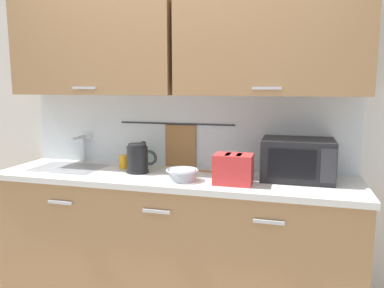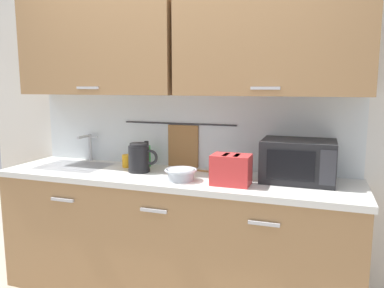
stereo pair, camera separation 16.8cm
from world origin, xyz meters
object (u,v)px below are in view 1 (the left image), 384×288
(dish_soap_bottle, at_px, (144,156))
(mixing_bowl, at_px, (182,174))
(electric_kettle, at_px, (138,159))
(wooden_spoon, at_px, (215,172))
(toaster, at_px, (233,169))
(microwave, at_px, (298,159))
(mug_near_sink, at_px, (125,162))

(dish_soap_bottle, bearing_deg, mixing_bowl, -38.72)
(electric_kettle, relative_size, wooden_spoon, 0.82)
(toaster, xyz_separation_m, wooden_spoon, (-0.17, 0.26, -0.09))
(microwave, xyz_separation_m, dish_soap_bottle, (-1.13, 0.09, -0.05))
(dish_soap_bottle, relative_size, mug_near_sink, 1.63)
(dish_soap_bottle, xyz_separation_m, wooden_spoon, (0.57, -0.06, -0.08))
(dish_soap_bottle, bearing_deg, electric_kettle, -79.94)
(microwave, distance_m, electric_kettle, 1.10)
(mug_near_sink, bearing_deg, electric_kettle, -35.35)
(microwave, distance_m, mug_near_sink, 1.26)
(wooden_spoon, bearing_deg, dish_soap_bottle, 174.47)
(microwave, bearing_deg, mixing_bowl, -162.20)
(mixing_bowl, distance_m, toaster, 0.34)
(microwave, relative_size, mixing_bowl, 2.15)
(mug_near_sink, distance_m, toaster, 0.90)
(dish_soap_bottle, bearing_deg, wooden_spoon, -5.53)
(electric_kettle, distance_m, toaster, 0.72)
(electric_kettle, xyz_separation_m, wooden_spoon, (0.54, 0.13, -0.10))
(microwave, relative_size, dish_soap_bottle, 2.35)
(dish_soap_bottle, xyz_separation_m, mixing_bowl, (0.40, -0.32, -0.04))
(electric_kettle, relative_size, mug_near_sink, 1.89)
(mug_near_sink, height_order, wooden_spoon, mug_near_sink)
(electric_kettle, bearing_deg, mug_near_sink, 144.65)
(mixing_bowl, bearing_deg, electric_kettle, 159.54)
(mug_near_sink, height_order, toaster, toaster)
(electric_kettle, bearing_deg, dish_soap_bottle, 100.06)
(mixing_bowl, bearing_deg, mug_near_sink, 154.68)
(dish_soap_bottle, xyz_separation_m, mug_near_sink, (-0.12, -0.07, -0.04))
(dish_soap_bottle, distance_m, toaster, 0.81)
(electric_kettle, relative_size, toaster, 0.89)
(dish_soap_bottle, bearing_deg, mug_near_sink, -149.20)
(toaster, bearing_deg, dish_soap_bottle, 156.66)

